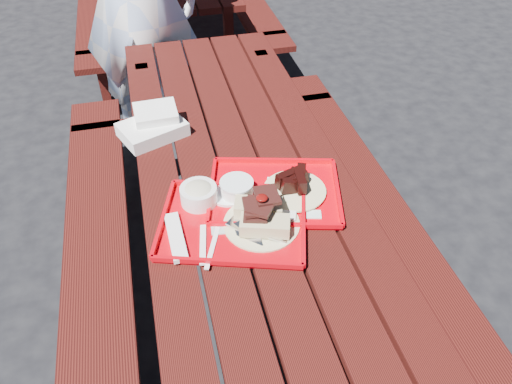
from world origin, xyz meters
TOP-DOWN VIEW (x-y plane):
  - ground at (0.00, 0.00)m, footprint 60.00×60.00m
  - picnic_table_near at (-0.00, 0.00)m, footprint 1.41×2.40m
  - near_tray at (-0.09, -0.19)m, footprint 0.54×0.48m
  - far_tray at (0.07, -0.11)m, footprint 0.51×0.44m
  - white_cloth at (-0.29, 0.37)m, footprint 0.29×0.25m

SIDE VIEW (x-z plane):
  - ground at x=0.00m, z-range 0.00..0.00m
  - picnic_table_near at x=0.00m, z-range 0.19..0.94m
  - far_tray at x=0.07m, z-range 0.74..0.81m
  - near_tray at x=-0.09m, z-range 0.71..0.86m
  - white_cloth at x=-0.29m, z-range 0.74..0.84m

